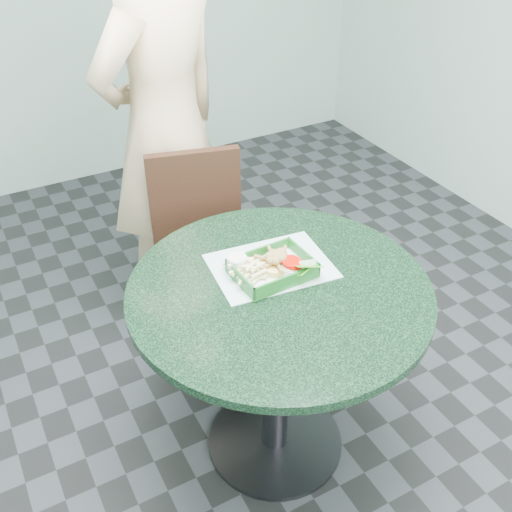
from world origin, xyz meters
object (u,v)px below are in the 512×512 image
diner_person (160,77)px  dining_chair (207,248)px  cafe_table (278,331)px  crab_sandwich (277,264)px  sauce_ramekin (237,265)px  food_basket (272,276)px

diner_person → dining_chair: bearing=69.3°
cafe_table → dining_chair: bearing=88.1°
crab_sandwich → sauce_ramekin: bearing=155.4°
diner_person → crab_sandwich: size_ratio=20.07×
diner_person → sauce_ramekin: 0.89m
diner_person → crab_sandwich: diner_person is taller
crab_sandwich → sauce_ramekin: size_ratio=1.77×
cafe_table → diner_person: size_ratio=0.42×
dining_chair → crab_sandwich: bearing=-74.6°
diner_person → cafe_table: bearing=66.1°
crab_sandwich → sauce_ramekin: crab_sandwich is taller
cafe_table → crab_sandwich: size_ratio=8.39×
food_basket → sauce_ramekin: bearing=146.4°
cafe_table → diner_person: 1.10m
diner_person → food_basket: bearing=66.8°
diner_person → crab_sandwich: (0.03, -0.87, -0.35)m
cafe_table → food_basket: bearing=80.4°
crab_sandwich → sauce_ramekin: (-0.11, 0.05, 0.00)m
dining_chair → sauce_ramekin: 0.57m
food_basket → sauce_ramekin: 0.12m
dining_chair → diner_person: diner_person is taller
diner_person → sauce_ramekin: size_ratio=35.55×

